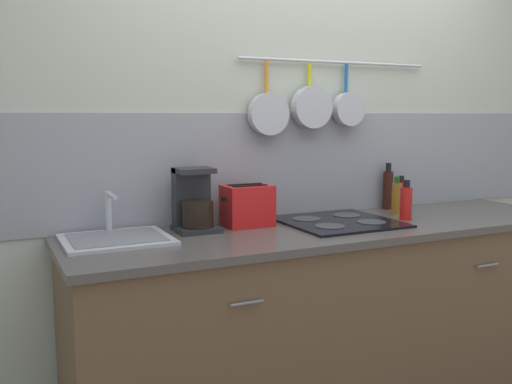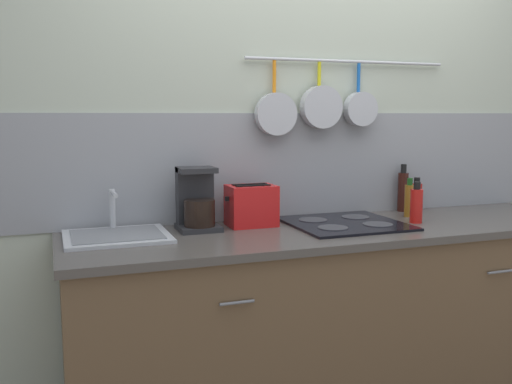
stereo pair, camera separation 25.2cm
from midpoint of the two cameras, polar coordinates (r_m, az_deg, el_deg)
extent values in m
cube|color=#B2BCA8|center=(3.02, 7.87, 5.18)|extent=(7.20, 0.06, 2.60)
cube|color=gray|center=(3.03, 7.87, 2.74)|extent=(7.20, 0.07, 0.54)
cylinder|color=#B7BABF|center=(3.08, 11.63, 12.68)|extent=(1.14, 0.02, 0.02)
cylinder|color=orange|center=(2.88, 4.40, 11.44)|extent=(0.02, 0.02, 0.16)
cylinder|color=#B7BABF|center=(2.85, 4.56, 7.78)|extent=(0.21, 0.05, 0.21)
cylinder|color=gold|center=(2.99, 8.80, 11.60)|extent=(0.02, 0.02, 0.12)
cylinder|color=#B7BABF|center=(2.96, 9.00, 8.39)|extent=(0.22, 0.06, 0.22)
cylinder|color=#1959B2|center=(3.10, 12.57, 11.10)|extent=(0.02, 0.02, 0.15)
cylinder|color=#B7BABF|center=(3.07, 12.76, 8.09)|extent=(0.18, 0.06, 0.18)
cube|color=brown|center=(2.87, 11.13, -12.72)|extent=(2.56, 0.63, 0.87)
cylinder|color=slate|center=(2.23, 1.36, -11.06)|extent=(0.14, 0.01, 0.01)
cylinder|color=slate|center=(2.93, 25.55, -7.25)|extent=(0.14, 0.01, 0.01)
cube|color=#4C4742|center=(2.75, 11.37, -3.86)|extent=(2.60, 0.67, 0.03)
cube|color=#B7BABF|center=(2.50, -10.97, -4.42)|extent=(0.44, 0.39, 0.01)
cube|color=slate|center=(2.50, -10.98, -4.20)|extent=(0.38, 0.31, 0.00)
cylinder|color=#B7BABF|center=(2.63, -11.52, -1.85)|extent=(0.03, 0.03, 0.19)
cylinder|color=#B7BABF|center=(2.54, -11.32, -0.18)|extent=(0.02, 0.16, 0.02)
cube|color=#262628|center=(2.63, -3.06, -3.60)|extent=(0.19, 0.19, 0.02)
cube|color=#262628|center=(2.66, -3.47, -0.55)|extent=(0.17, 0.07, 0.29)
cylinder|color=black|center=(2.59, -2.92, -2.12)|extent=(0.14, 0.14, 0.12)
cube|color=#262628|center=(2.61, -3.23, 2.20)|extent=(0.17, 0.14, 0.02)
cube|color=red|center=(2.72, 2.17, -1.39)|extent=(0.23, 0.16, 0.20)
cube|color=black|center=(2.67, 2.42, 0.63)|extent=(0.17, 0.03, 0.00)
cube|color=black|center=(2.73, 1.96, 0.77)|extent=(0.17, 0.03, 0.00)
cube|color=black|center=(2.67, -0.24, -0.70)|extent=(0.02, 0.02, 0.02)
cube|color=black|center=(2.81, 11.42, -3.11)|extent=(0.53, 0.53, 0.01)
cylinder|color=#38383D|center=(2.66, 10.40, -3.54)|extent=(0.14, 0.14, 0.00)
cylinder|color=#38383D|center=(2.79, 14.64, -3.15)|extent=(0.14, 0.14, 0.00)
cylinder|color=#38383D|center=(2.84, 8.26, -2.77)|extent=(0.14, 0.14, 0.00)
cylinder|color=#38383D|center=(2.96, 12.34, -2.45)|extent=(0.14, 0.14, 0.00)
cylinder|color=red|center=(2.94, 18.13, -1.36)|extent=(0.06, 0.06, 0.17)
cylinder|color=black|center=(2.92, 18.22, 0.60)|extent=(0.03, 0.03, 0.04)
cylinder|color=#8C5919|center=(3.10, 17.35, -0.87)|extent=(0.05, 0.05, 0.17)
cylinder|color=#194C19|center=(3.09, 17.42, 0.99)|extent=(0.03, 0.03, 0.04)
cylinder|color=#33140F|center=(3.26, 16.64, -0.02)|extent=(0.06, 0.06, 0.21)
cylinder|color=black|center=(3.24, 16.73, 2.25)|extent=(0.03, 0.03, 0.05)
cylinder|color=red|center=(3.28, 17.89, -0.55)|extent=(0.06, 0.06, 0.15)
cylinder|color=black|center=(3.27, 17.96, 1.08)|extent=(0.03, 0.03, 0.03)
camera|label=1|loc=(0.13, -87.14, 0.39)|focal=40.00mm
camera|label=2|loc=(0.13, 92.86, -0.39)|focal=40.00mm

